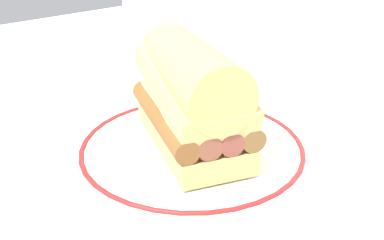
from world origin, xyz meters
The scene contains 4 objects.
ground_plane centered at (0.00, 0.00, 0.00)m, with size 1.50×1.50×0.00m, color white.
plate centered at (0.02, 0.02, 0.01)m, with size 0.28×0.28×0.01m.
sausage_sandwich centered at (0.02, 0.02, 0.08)m, with size 0.19×0.15×0.12m.
drinking_glass centered at (0.05, 0.25, 0.05)m, with size 0.07×0.07×0.12m.
Camera 1 is at (0.36, -0.27, 0.26)m, focal length 41.38 mm.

